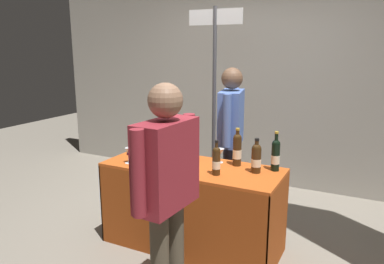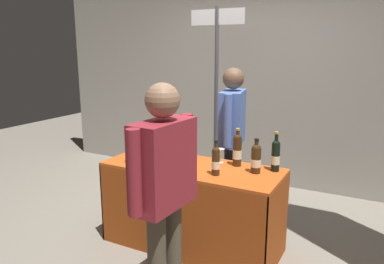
{
  "view_description": "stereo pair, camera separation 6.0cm",
  "coord_description": "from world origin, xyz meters",
  "px_view_note": "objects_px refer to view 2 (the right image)",
  "views": [
    {
      "loc": [
        1.39,
        -2.75,
        1.76
      ],
      "look_at": [
        0.0,
        0.0,
        1.05
      ],
      "focal_mm": 34.86,
      "sensor_mm": 36.0,
      "label": 1
    },
    {
      "loc": [
        1.44,
        -2.72,
        1.76
      ],
      "look_at": [
        0.0,
        0.0,
        1.05
      ],
      "focal_mm": 34.86,
      "sensor_mm": 36.0,
      "label": 2
    }
  ],
  "objects_px": {
    "featured_wine_bottle": "(237,149)",
    "vendor_presenter": "(232,129)",
    "booth_signpost": "(216,82)",
    "flower_vase": "(176,154)",
    "taster_foreground_right": "(164,183)",
    "tasting_table": "(192,192)",
    "display_bottle_0": "(276,155)",
    "wine_glass_near_vendor": "(220,153)",
    "wine_glass_mid": "(129,152)"
  },
  "relations": [
    {
      "from": "display_bottle_0",
      "to": "flower_vase",
      "type": "xyz_separation_m",
      "value": [
        -0.77,
        -0.31,
        -0.02
      ]
    },
    {
      "from": "wine_glass_mid",
      "to": "wine_glass_near_vendor",
      "type": "bearing_deg",
      "value": 27.88
    },
    {
      "from": "vendor_presenter",
      "to": "booth_signpost",
      "type": "xyz_separation_m",
      "value": [
        -0.36,
        0.38,
        0.43
      ]
    },
    {
      "from": "wine_glass_near_vendor",
      "to": "featured_wine_bottle",
      "type": "bearing_deg",
      "value": -3.02
    },
    {
      "from": "display_bottle_0",
      "to": "vendor_presenter",
      "type": "height_order",
      "value": "vendor_presenter"
    },
    {
      "from": "featured_wine_bottle",
      "to": "vendor_presenter",
      "type": "bearing_deg",
      "value": 116.02
    },
    {
      "from": "tasting_table",
      "to": "taster_foreground_right",
      "type": "distance_m",
      "value": 0.99
    },
    {
      "from": "display_bottle_0",
      "to": "booth_signpost",
      "type": "distance_m",
      "value": 1.42
    },
    {
      "from": "display_bottle_0",
      "to": "flower_vase",
      "type": "bearing_deg",
      "value": -158.23
    },
    {
      "from": "tasting_table",
      "to": "featured_wine_bottle",
      "type": "height_order",
      "value": "featured_wine_bottle"
    },
    {
      "from": "vendor_presenter",
      "to": "display_bottle_0",
      "type": "bearing_deg",
      "value": 35.26
    },
    {
      "from": "tasting_table",
      "to": "flower_vase",
      "type": "xyz_separation_m",
      "value": [
        -0.1,
        -0.11,
        0.37
      ]
    },
    {
      "from": "taster_foreground_right",
      "to": "wine_glass_near_vendor",
      "type": "bearing_deg",
      "value": 8.32
    },
    {
      "from": "tasting_table",
      "to": "booth_signpost",
      "type": "bearing_deg",
      "value": 104.29
    },
    {
      "from": "taster_foreground_right",
      "to": "booth_signpost",
      "type": "bearing_deg",
      "value": 19.32
    },
    {
      "from": "booth_signpost",
      "to": "display_bottle_0",
      "type": "bearing_deg",
      "value": -44.1
    },
    {
      "from": "tasting_table",
      "to": "flower_vase",
      "type": "distance_m",
      "value": 0.39
    },
    {
      "from": "tasting_table",
      "to": "vendor_presenter",
      "type": "relative_size",
      "value": 0.99
    },
    {
      "from": "tasting_table",
      "to": "booth_signpost",
      "type": "height_order",
      "value": "booth_signpost"
    },
    {
      "from": "tasting_table",
      "to": "display_bottle_0",
      "type": "relative_size",
      "value": 4.66
    },
    {
      "from": "wine_glass_mid",
      "to": "booth_signpost",
      "type": "bearing_deg",
      "value": 79.34
    },
    {
      "from": "featured_wine_bottle",
      "to": "tasting_table",
      "type": "bearing_deg",
      "value": -151.48
    },
    {
      "from": "display_bottle_0",
      "to": "booth_signpost",
      "type": "bearing_deg",
      "value": 135.9
    },
    {
      "from": "featured_wine_bottle",
      "to": "display_bottle_0",
      "type": "height_order",
      "value": "display_bottle_0"
    },
    {
      "from": "tasting_table",
      "to": "display_bottle_0",
      "type": "xyz_separation_m",
      "value": [
        0.67,
        0.2,
        0.38
      ]
    },
    {
      "from": "wine_glass_near_vendor",
      "to": "display_bottle_0",
      "type": "bearing_deg",
      "value": 0.66
    },
    {
      "from": "wine_glass_mid",
      "to": "booth_signpost",
      "type": "relative_size",
      "value": 0.06
    },
    {
      "from": "wine_glass_mid",
      "to": "flower_vase",
      "type": "bearing_deg",
      "value": 9.77
    },
    {
      "from": "wine_glass_near_vendor",
      "to": "taster_foreground_right",
      "type": "height_order",
      "value": "taster_foreground_right"
    },
    {
      "from": "tasting_table",
      "to": "taster_foreground_right",
      "type": "relative_size",
      "value": 1.0
    },
    {
      "from": "display_bottle_0",
      "to": "wine_glass_near_vendor",
      "type": "xyz_separation_m",
      "value": [
        -0.49,
        -0.01,
        -0.04
      ]
    },
    {
      "from": "display_bottle_0",
      "to": "taster_foreground_right",
      "type": "relative_size",
      "value": 0.21
    },
    {
      "from": "wine_glass_near_vendor",
      "to": "flower_vase",
      "type": "height_order",
      "value": "flower_vase"
    },
    {
      "from": "featured_wine_bottle",
      "to": "flower_vase",
      "type": "xyz_separation_m",
      "value": [
        -0.44,
        -0.29,
        -0.02
      ]
    },
    {
      "from": "featured_wine_bottle",
      "to": "flower_vase",
      "type": "distance_m",
      "value": 0.53
    },
    {
      "from": "display_bottle_0",
      "to": "flower_vase",
      "type": "height_order",
      "value": "flower_vase"
    },
    {
      "from": "display_bottle_0",
      "to": "booth_signpost",
      "type": "xyz_separation_m",
      "value": [
        -0.96,
        0.93,
        0.48
      ]
    },
    {
      "from": "featured_wine_bottle",
      "to": "wine_glass_mid",
      "type": "relative_size",
      "value": 2.37
    },
    {
      "from": "booth_signpost",
      "to": "flower_vase",
      "type": "bearing_deg",
      "value": -81.32
    },
    {
      "from": "wine_glass_mid",
      "to": "featured_wine_bottle",
      "type": "bearing_deg",
      "value": 22.8
    },
    {
      "from": "wine_glass_near_vendor",
      "to": "flower_vase",
      "type": "distance_m",
      "value": 0.41
    },
    {
      "from": "featured_wine_bottle",
      "to": "taster_foreground_right",
      "type": "xyz_separation_m",
      "value": [
        -0.08,
        -1.05,
        0.03
      ]
    },
    {
      "from": "tasting_table",
      "to": "wine_glass_near_vendor",
      "type": "relative_size",
      "value": 12.18
    },
    {
      "from": "flower_vase",
      "to": "taster_foreground_right",
      "type": "height_order",
      "value": "taster_foreground_right"
    },
    {
      "from": "wine_glass_near_vendor",
      "to": "flower_vase",
      "type": "bearing_deg",
      "value": -132.52
    },
    {
      "from": "display_bottle_0",
      "to": "wine_glass_mid",
      "type": "distance_m",
      "value": 1.27
    },
    {
      "from": "featured_wine_bottle",
      "to": "display_bottle_0",
      "type": "bearing_deg",
      "value": 2.48
    },
    {
      "from": "vendor_presenter",
      "to": "booth_signpost",
      "type": "relative_size",
      "value": 0.71
    },
    {
      "from": "wine_glass_near_vendor",
      "to": "booth_signpost",
      "type": "bearing_deg",
      "value": 116.48
    },
    {
      "from": "wine_glass_near_vendor",
      "to": "wine_glass_mid",
      "type": "xyz_separation_m",
      "value": [
        -0.71,
        -0.38,
        0.0
      ]
    }
  ]
}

